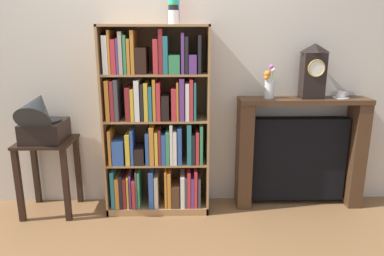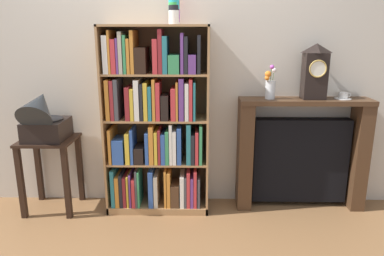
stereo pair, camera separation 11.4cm
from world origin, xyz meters
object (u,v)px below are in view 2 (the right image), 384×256
Objects in this scene: side_table_left at (50,160)px; teacup_with_saucer at (343,96)px; gramophone at (43,117)px; bookshelf at (155,127)px; flower_vase at (270,86)px; fireplace_mantel at (301,154)px; cup_stack at (174,9)px; mantel_clock at (315,72)px.

teacup_with_saucer is (2.48, 0.08, 0.54)m from side_table_left.
bookshelf is at bearing 5.27° from gramophone.
teacup_with_saucer reaches higher than side_table_left.
flower_vase is at bearing 2.29° from side_table_left.
side_table_left is (-0.91, -0.03, -0.29)m from bookshelf.
flower_vase is (-0.31, -0.03, 0.61)m from fireplace_mantel.
mantel_clock is at bearing -0.12° from cup_stack.
side_table_left is at bearing 90.00° from gramophone.
gramophone is at bearing -90.00° from side_table_left.
cup_stack reaches higher than bookshelf.
cup_stack is at bearing -178.93° from fireplace_mantel.
fireplace_mantel is at bearing 2.66° from side_table_left.
cup_stack reaches higher than fireplace_mantel.
fireplace_mantel is (1.10, 0.02, -1.22)m from cup_stack.
cup_stack reaches higher than side_table_left.
teacup_with_saucer is at bearing 1.94° from bookshelf.
bookshelf is 0.97m from cup_stack.
side_table_left is 1.42× the size of mantel_clock.
cup_stack is 0.86× the size of flower_vase.
side_table_left is 4.74× the size of teacup_with_saucer.
side_table_left is 2.35m from mantel_clock.
bookshelf is 2.45× the size of side_table_left.
teacup_with_saucer reaches higher than fireplace_mantel.
gramophone is at bearing -176.53° from mantel_clock.
teacup_with_saucer is (1.57, 0.05, 0.26)m from bookshelf.
fireplace_mantel is 3.87× the size of flower_vase.
teacup_with_saucer is at bearing 0.48° from mantel_clock.
bookshelf is 1.29m from fireplace_mantel.
cup_stack is 1.57m from teacup_with_saucer.
bookshelf is 11.60× the size of teacup_with_saucer.
fireplace_mantel is at bearing 176.16° from teacup_with_saucer.
mantel_clock is 0.38m from flower_vase.
side_table_left is 2.54m from teacup_with_saucer.
teacup_with_saucer is (0.25, 0.00, -0.20)m from mantel_clock.
cup_stack is 0.54× the size of mantel_clock.
bookshelf is at bearing -162.33° from cup_stack.
cup_stack is at bearing 4.26° from side_table_left.
gramophone is (0.00, -0.06, 0.39)m from side_table_left.
teacup_with_saucer is at bearing 0.51° from flower_vase.
bookshelf is at bearing -177.78° from mantel_clock.
bookshelf is at bearing -176.65° from fireplace_mantel.
fireplace_mantel is at bearing 157.16° from mantel_clock.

